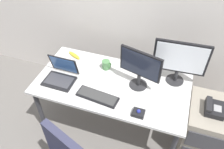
{
  "coord_description": "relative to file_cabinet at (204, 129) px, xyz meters",
  "views": [
    {
      "loc": [
        0.53,
        -1.56,
        2.38
      ],
      "look_at": [
        0.0,
        0.0,
        0.83
      ],
      "focal_mm": 36.79,
      "sensor_mm": 36.0,
      "label": 1
    }
  ],
  "objects": [
    {
      "name": "ground_plane",
      "position": [
        -1.01,
        -0.03,
        -0.33
      ],
      "size": [
        8.0,
        8.0,
        0.0
      ],
      "primitive_type": "plane",
      "color": "#67625E"
    },
    {
      "name": "desk",
      "position": [
        -1.01,
        -0.03,
        0.31
      ],
      "size": [
        1.56,
        0.79,
        0.71
      ],
      "color": "silver",
      "rests_on": "ground"
    },
    {
      "name": "file_cabinet",
      "position": [
        0.0,
        0.0,
        0.0
      ],
      "size": [
        0.42,
        0.53,
        0.65
      ],
      "color": "gray",
      "rests_on": "ground"
    },
    {
      "name": "desk_phone",
      "position": [
        -0.01,
        -0.02,
        0.36
      ],
      "size": [
        0.17,
        0.2,
        0.09
      ],
      "color": "black",
      "rests_on": "file_cabinet"
    },
    {
      "name": "monitor_main",
      "position": [
        -0.4,
        0.21,
        0.66
      ],
      "size": [
        0.51,
        0.18,
        0.48
      ],
      "color": "#262628",
      "rests_on": "desk"
    },
    {
      "name": "monitor_side",
      "position": [
        -0.75,
        0.03,
        0.63
      ],
      "size": [
        0.42,
        0.18,
        0.42
      ],
      "color": "#262628",
      "rests_on": "desk"
    },
    {
      "name": "keyboard",
      "position": [
        -1.08,
        -0.26,
        0.4
      ],
      "size": [
        0.42,
        0.18,
        0.03
      ],
      "color": "black",
      "rests_on": "desk"
    },
    {
      "name": "laptop",
      "position": [
        -1.53,
        -0.14,
        0.44
      ],
      "size": [
        0.31,
        0.28,
        0.24
      ],
      "color": "black",
      "rests_on": "desk"
    },
    {
      "name": "trackball_mouse",
      "position": [
        -0.66,
        -0.33,
        0.41
      ],
      "size": [
        0.11,
        0.09,
        0.07
      ],
      "color": "black",
      "rests_on": "desk"
    },
    {
      "name": "coffee_mug",
      "position": [
        -1.14,
        0.17,
        0.43
      ],
      "size": [
        0.1,
        0.09,
        0.1
      ],
      "color": "#4A7C49",
      "rests_on": "desk"
    },
    {
      "name": "banana",
      "position": [
        -1.56,
        0.24,
        0.4
      ],
      "size": [
        0.19,
        0.12,
        0.04
      ],
      "primitive_type": "ellipsoid",
      "rotation": [
        0.0,
        0.0,
        2.7
      ],
      "color": "yellow",
      "rests_on": "desk"
    }
  ]
}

